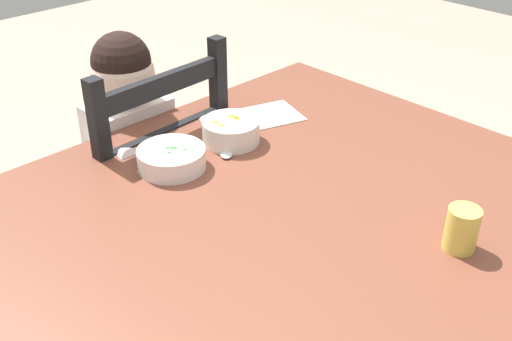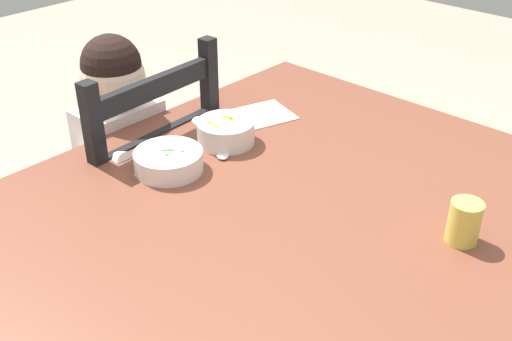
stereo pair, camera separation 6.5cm
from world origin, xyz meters
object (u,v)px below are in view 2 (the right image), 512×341
(child_figure, at_px, (128,152))
(bowl_of_peas, at_px, (169,160))
(spoon, at_px, (222,151))
(bowl_of_carrots, at_px, (226,131))
(drinking_cup, at_px, (464,222))
(dining_chair, at_px, (134,205))
(dining_table, at_px, (280,244))

(child_figure, distance_m, bowl_of_peas, 0.33)
(spoon, bearing_deg, bowl_of_carrots, 34.54)
(bowl_of_carrots, relative_size, drinking_cup, 1.63)
(child_figure, xyz_separation_m, bowl_of_carrots, (0.09, -0.29, 0.13))
(dining_chair, xyz_separation_m, drinking_cup, (0.11, -0.91, 0.32))
(child_figure, relative_size, spoon, 7.98)
(child_figure, bearing_deg, drinking_cup, -82.76)
(dining_chair, height_order, child_figure, child_figure)
(dining_chair, relative_size, spoon, 7.78)
(spoon, height_order, drinking_cup, drinking_cup)
(bowl_of_carrots, bearing_deg, drinking_cup, -87.79)
(bowl_of_carrots, xyz_separation_m, drinking_cup, (0.02, -0.61, 0.01))
(bowl_of_carrots, height_order, spoon, bowl_of_carrots)
(dining_chair, height_order, spoon, dining_chair)
(dining_chair, height_order, drinking_cup, dining_chair)
(child_figure, xyz_separation_m, drinking_cup, (0.12, -0.91, 0.14))
(bowl_of_carrots, bearing_deg, child_figure, 107.36)
(spoon, bearing_deg, dining_chair, 97.74)
(child_figure, relative_size, bowl_of_carrots, 6.70)
(drinking_cup, bearing_deg, bowl_of_peas, 108.62)
(dining_table, bearing_deg, child_figure, 86.08)
(dining_table, distance_m, drinking_cup, 0.38)
(bowl_of_peas, relative_size, bowl_of_carrots, 1.11)
(dining_chair, bearing_deg, dining_table, -94.13)
(child_figure, distance_m, drinking_cup, 0.92)
(dining_table, relative_size, spoon, 10.93)
(spoon, distance_m, drinking_cup, 0.59)
(spoon, xyz_separation_m, drinking_cup, (0.07, -0.58, 0.04))
(child_figure, bearing_deg, bowl_of_carrots, -72.64)
(bowl_of_peas, bearing_deg, drinking_cup, -71.38)
(bowl_of_peas, height_order, bowl_of_carrots, bowl_of_carrots)
(child_figure, relative_size, drinking_cup, 10.94)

